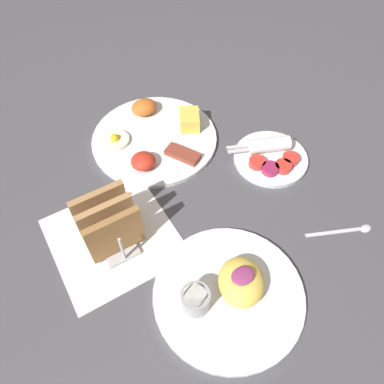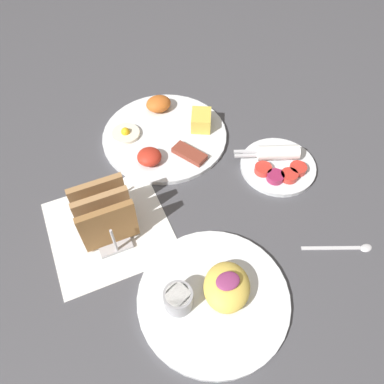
% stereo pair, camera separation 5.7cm
% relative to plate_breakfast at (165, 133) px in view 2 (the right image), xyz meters
% --- Properties ---
extents(ground_plane, '(3.00, 3.00, 0.00)m').
position_rel_plate_breakfast_xyz_m(ground_plane, '(-0.02, -0.22, -0.01)').
color(ground_plane, '#47474C').
extents(napkin_flat, '(0.22, 0.22, 0.00)m').
position_rel_plate_breakfast_xyz_m(napkin_flat, '(-0.19, -0.19, -0.01)').
color(napkin_flat, white).
rests_on(napkin_flat, ground_plane).
extents(plate_breakfast, '(0.28, 0.28, 0.05)m').
position_rel_plate_breakfast_xyz_m(plate_breakfast, '(0.00, 0.00, 0.00)').
color(plate_breakfast, white).
rests_on(plate_breakfast, ground_plane).
extents(plate_condiments, '(0.16, 0.16, 0.04)m').
position_rel_plate_breakfast_xyz_m(plate_condiments, '(0.19, -0.19, 0.00)').
color(plate_condiments, white).
rests_on(plate_condiments, ground_plane).
extents(plate_foreground, '(0.26, 0.26, 0.06)m').
position_rel_plate_breakfast_xyz_m(plate_foreground, '(-0.07, -0.39, 0.00)').
color(plate_foreground, white).
rests_on(plate_foreground, ground_plane).
extents(toast_rack, '(0.10, 0.12, 0.10)m').
position_rel_plate_breakfast_xyz_m(toast_rack, '(-0.19, -0.19, 0.04)').
color(toast_rack, '#B7B7BC').
rests_on(toast_rack, ground_plane).
extents(teaspoon, '(0.12, 0.06, 0.01)m').
position_rel_plate_breakfast_xyz_m(teaspoon, '(0.20, -0.41, -0.01)').
color(teaspoon, silver).
rests_on(teaspoon, ground_plane).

